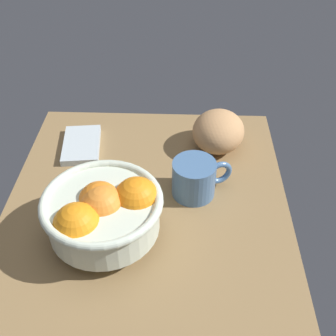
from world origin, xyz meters
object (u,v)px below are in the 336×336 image
at_px(fruit_bowl, 104,211).
at_px(bread_loaf, 218,131).
at_px(mug, 195,178).
at_px(napkin_folded, 82,145).

relative_size(fruit_bowl, bread_loaf, 1.63).
bearing_deg(mug, fruit_bowl, -53.05).
bearing_deg(bread_loaf, napkin_folded, -87.35).
xyz_separation_m(bread_loaf, mug, (0.16, -0.06, -0.01)).
height_order(fruit_bowl, bread_loaf, fruit_bowl).
height_order(fruit_bowl, mug, fruit_bowl).
height_order(bread_loaf, napkin_folded, bread_loaf).
bearing_deg(napkin_folded, bread_loaf, 92.65).
height_order(bread_loaf, mug, bread_loaf).
distance_m(fruit_bowl, bread_loaf, 0.36).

